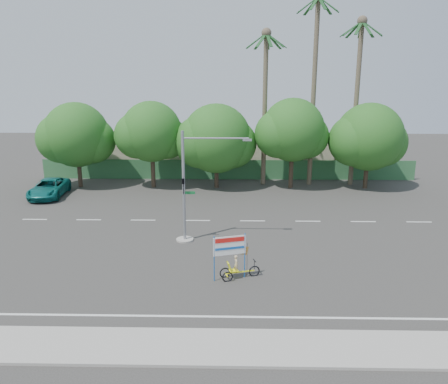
{
  "coord_description": "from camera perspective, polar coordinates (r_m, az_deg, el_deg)",
  "views": [
    {
      "loc": [
        0.56,
        -22.16,
        10.05
      ],
      "look_at": [
        0.03,
        2.88,
        3.5
      ],
      "focal_mm": 35.0,
      "sensor_mm": 36.0,
      "label": 1
    }
  ],
  "objects": [
    {
      "name": "tree_far_right",
      "position": [
        42.38,
        18.33,
        6.59
      ],
      "size": [
        7.38,
        6.2,
        7.94
      ],
      "color": "#473828",
      "rests_on": "ground"
    },
    {
      "name": "building_right",
      "position": [
        49.43,
        9.89,
        4.83
      ],
      "size": [
        14.0,
        8.0,
        3.6
      ],
      "primitive_type": "cube",
      "color": "beige",
      "rests_on": "ground"
    },
    {
      "name": "traffic_signal",
      "position": [
        27.24,
        -4.63,
        -0.57
      ],
      "size": [
        4.72,
        1.1,
        7.0
      ],
      "color": "gray",
      "rests_on": "ground"
    },
    {
      "name": "sidewalk_near",
      "position": [
        17.75,
        -0.85,
        -19.6
      ],
      "size": [
        50.0,
        2.4,
        0.12
      ],
      "primitive_type": "cube",
      "color": "gray",
      "rests_on": "ground"
    },
    {
      "name": "pickup_truck",
      "position": [
        40.97,
        -21.89,
        0.48
      ],
      "size": [
        2.98,
        5.68,
        1.53
      ],
      "primitive_type": "imported",
      "rotation": [
        0.0,
        0.0,
        0.08
      ],
      "color": "#0E6761",
      "rests_on": "ground"
    },
    {
      "name": "tree_left",
      "position": [
        41.18,
        -9.51,
        7.49
      ],
      "size": [
        6.66,
        5.6,
        8.07
      ],
      "color": "#473828",
      "rests_on": "ground"
    },
    {
      "name": "tree_center",
      "position": [
        40.58,
        -1.08,
        6.74
      ],
      "size": [
        7.62,
        6.4,
        7.85
      ],
      "color": "#473828",
      "rests_on": "ground"
    },
    {
      "name": "building_left",
      "position": [
        49.96,
        -11.04,
        5.11
      ],
      "size": [
        12.0,
        8.0,
        4.0
      ],
      "primitive_type": "cube",
      "color": "beige",
      "rests_on": "ground"
    },
    {
      "name": "trike_billboard",
      "position": [
        22.62,
        1.32,
        -8.96
      ],
      "size": [
        2.42,
        0.98,
        2.46
      ],
      "rotation": [
        0.0,
        0.0,
        0.29
      ],
      "color": "black",
      "rests_on": "ground"
    },
    {
      "name": "fence",
      "position": [
        44.6,
        0.47,
        2.94
      ],
      "size": [
        38.0,
        0.08,
        2.0
      ],
      "primitive_type": "cube",
      "color": "#336B3D",
      "rests_on": "ground"
    },
    {
      "name": "palm_mid",
      "position": [
        43.21,
        17.03,
        13.17
      ],
      "size": [
        3.73,
        3.79,
        15.45
      ],
      "color": "#70604C",
      "rests_on": "ground"
    },
    {
      "name": "ground",
      "position": [
        24.34,
        -0.21,
        -9.73
      ],
      "size": [
        120.0,
        120.0,
        0.0
      ],
      "primitive_type": "plane",
      "color": "#33302D",
      "rests_on": "ground"
    },
    {
      "name": "tree_far_left",
      "position": [
        43.07,
        -18.76,
        6.83
      ],
      "size": [
        7.14,
        6.0,
        7.96
      ],
      "color": "#473828",
      "rests_on": "ground"
    },
    {
      "name": "tree_right",
      "position": [
        40.81,
        8.88,
        7.71
      ],
      "size": [
        6.9,
        5.8,
        8.36
      ],
      "color": "#473828",
      "rests_on": "ground"
    },
    {
      "name": "palm_tall",
      "position": [
        42.32,
        11.74,
        14.92
      ],
      "size": [
        3.73,
        3.79,
        17.45
      ],
      "color": "#70604C",
      "rests_on": "ground"
    },
    {
      "name": "palm_short",
      "position": [
        41.78,
        5.39,
        12.96
      ],
      "size": [
        3.73,
        3.79,
        14.45
      ],
      "color": "#70604C",
      "rests_on": "ground"
    }
  ]
}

